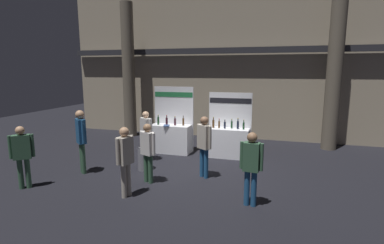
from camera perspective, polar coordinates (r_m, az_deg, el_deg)
The scene contains 12 objects.
ground_plane at distance 8.99m, azimuth 0.79°, elevation -9.31°, with size 28.92×28.92×0.00m, color black.
hall_colonnade at distance 13.03m, azimuth 6.45°, elevation 11.71°, with size 14.46×1.37×6.85m.
exhibitor_booth_0 at distance 10.79m, azimuth -3.99°, elevation -2.66°, with size 1.49×0.74×2.37m.
exhibitor_booth_1 at distance 10.29m, azimuth 6.98°, elevation -3.47°, with size 1.49×0.66×2.20m.
trash_bin at distance 9.08m, azimuth -9.21°, elevation -6.92°, with size 0.37×0.37×0.70m.
visitor_0 at distance 8.18m, azimuth 2.35°, elevation -3.83°, with size 0.46×0.38×1.73m.
visitor_1 at distance 8.56m, azimuth -29.88°, elevation -5.07°, with size 0.46×0.41×1.61m.
visitor_2 at distance 9.07m, azimuth -20.54°, elevation -2.56°, with size 0.43×0.38×1.85m.
visitor_3 at distance 9.85m, azimuth -8.82°, elevation -1.79°, with size 0.49×0.41×1.65m.
visitor_4 at distance 7.10m, azimuth -12.75°, elevation -6.40°, with size 0.32×0.50×1.69m.
visitor_5 at distance 7.90m, azimuth -8.51°, elevation -5.08°, with size 0.50×0.34×1.60m.
visitor_6 at distance 6.61m, azimuth 11.32°, elevation -7.79°, with size 0.51×0.25×1.66m.
Camera 1 is at (2.27, -8.17, 2.98)m, focal length 27.72 mm.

